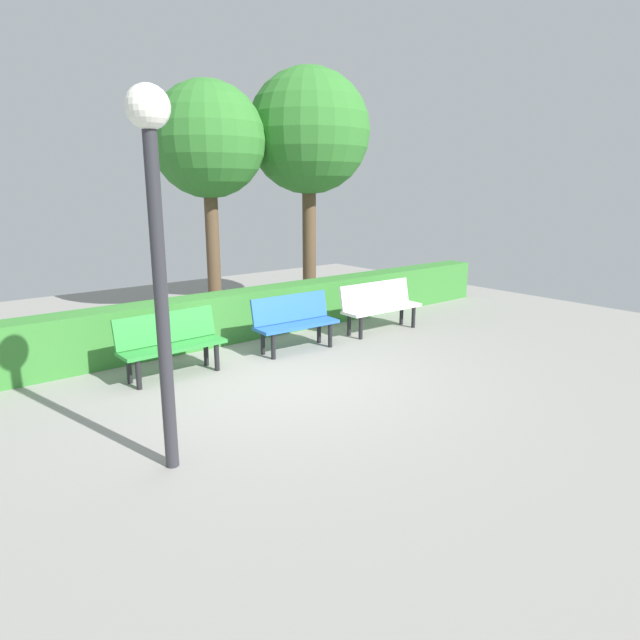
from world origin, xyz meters
name	(u,v)px	position (x,y,z in m)	size (l,w,h in m)	color
ground_plane	(275,379)	(0.00, 0.00, 0.00)	(16.00, 16.00, 0.00)	gray
bench_white	(380,304)	(-2.89, -0.91, 0.48)	(1.59, 0.50, 0.86)	white
bench_blue	(294,320)	(-1.02, -0.92, 0.48)	(1.39, 0.52, 0.86)	blue
bench_green	(171,341)	(1.00, -1.00, 0.48)	(1.44, 0.50, 0.86)	#2D8C38
hedge_row	(252,313)	(-0.94, -2.04, 0.40)	(11.36, 0.52, 0.81)	#387F33
tree_near	(309,133)	(-3.23, -3.36, 3.54)	(2.46, 2.46, 4.81)	brown
tree_mid	(208,142)	(-1.15, -3.71, 3.30)	(2.11, 2.11, 4.39)	brown
lamp_post	(155,208)	(2.07, 1.35, 2.34)	(0.36, 0.36, 3.30)	#2D2D33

